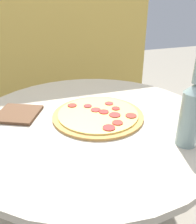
% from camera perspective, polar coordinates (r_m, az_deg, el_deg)
% --- Properties ---
extents(table, '(0.92, 0.92, 0.77)m').
position_cam_1_polar(table, '(1.03, -1.47, -11.02)').
color(table, '#B2A893').
rests_on(table, ground_plane).
extents(fence_panel, '(1.49, 0.04, 1.82)m').
position_cam_1_polar(fence_panel, '(1.82, -11.40, 16.75)').
color(fence_panel, gold).
rests_on(fence_panel, ground_plane).
extents(pizza, '(0.34, 0.34, 0.02)m').
position_cam_1_polar(pizza, '(0.94, 0.05, -0.67)').
color(pizza, '#C68E47').
rests_on(pizza, table).
extents(beer_bottle, '(0.06, 0.06, 0.29)m').
position_cam_1_polar(beer_bottle, '(0.78, 20.49, 0.04)').
color(beer_bottle, gray).
rests_on(beer_bottle, table).
extents(pizza_paddle, '(0.29, 0.20, 0.02)m').
position_cam_1_polar(pizza_paddle, '(1.01, -19.13, -0.32)').
color(pizza_paddle, brown).
rests_on(pizza_paddle, table).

